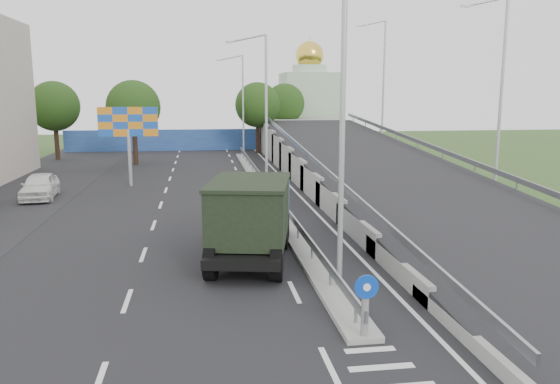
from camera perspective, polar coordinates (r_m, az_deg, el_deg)
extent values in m
cube|color=black|center=(31.35, -6.09, -1.59)|extent=(26.00, 90.00, 0.04)
cube|color=gray|center=(35.48, -1.50, 0.02)|extent=(1.00, 44.00, 0.20)
cube|color=gray|center=(38.56, 16.99, 3.77)|extent=(0.10, 50.00, 0.32)
cube|color=gray|center=(35.58, 2.97, 3.70)|extent=(0.10, 50.00, 0.32)
cube|color=gray|center=(35.37, -1.51, 1.05)|extent=(0.08, 44.00, 0.32)
cylinder|color=gray|center=(35.41, -1.51, 0.65)|extent=(0.09, 0.09, 0.60)
cylinder|color=black|center=(14.63, 8.86, -12.43)|extent=(0.20, 0.20, 1.20)
cylinder|color=#0C3FBF|center=(14.28, 9.04, -9.77)|extent=(0.64, 0.05, 0.64)
cylinder|color=white|center=(14.26, 9.07, -9.81)|extent=(0.20, 0.03, 0.20)
cylinder|color=#B2B5B7|center=(17.28, 6.52, 6.18)|extent=(0.18, 0.18, 10.00)
cylinder|color=#B2B5B7|center=(36.95, -1.44, 8.39)|extent=(0.18, 0.18, 10.00)
cylinder|color=#B2B5B7|center=(36.98, -3.40, 15.74)|extent=(2.57, 0.12, 0.66)
cube|color=#B2B5B7|center=(36.87, -5.32, 15.34)|extent=(0.50, 0.18, 0.12)
cylinder|color=#B2B5B7|center=(56.85, -3.87, 9.02)|extent=(0.18, 0.18, 10.00)
cylinder|color=#B2B5B7|center=(56.87, -5.17, 13.79)|extent=(2.57, 0.12, 0.66)
cube|color=#B2B5B7|center=(56.80, -6.41, 13.52)|extent=(0.50, 0.18, 0.12)
cube|color=#2A419A|center=(62.89, -8.18, 5.41)|extent=(30.00, 0.50, 2.40)
cube|color=#B2CCAD|center=(72.09, 3.05, 8.73)|extent=(7.00, 7.00, 9.00)
cylinder|color=#B2CCAD|center=(72.13, 3.09, 12.71)|extent=(4.40, 4.40, 1.00)
sphere|color=gold|center=(72.22, 3.11, 14.06)|extent=(3.60, 3.60, 3.60)
cone|color=gold|center=(72.38, 3.12, 15.64)|extent=(0.30, 0.30, 1.20)
cylinder|color=#B2B5B7|center=(39.23, -15.42, 3.44)|extent=(0.24, 0.24, 4.00)
cube|color=orange|center=(39.03, -15.60, 7.09)|extent=(4.00, 0.20, 2.00)
cylinder|color=black|center=(51.21, -14.91, 4.98)|extent=(0.44, 0.44, 4.00)
sphere|color=black|center=(51.03, -15.08, 8.56)|extent=(4.80, 4.80, 4.80)
cylinder|color=black|center=(59.15, -2.34, 5.98)|extent=(0.44, 0.44, 4.00)
sphere|color=black|center=(59.00, -2.36, 9.08)|extent=(4.80, 4.80, 4.80)
cylinder|color=black|center=(57.55, -22.31, 5.11)|extent=(0.44, 0.44, 4.00)
sphere|color=black|center=(57.40, -22.53, 8.29)|extent=(4.80, 4.80, 4.80)
cylinder|color=black|center=(66.59, 0.48, 6.47)|extent=(0.44, 0.44, 4.00)
sphere|color=black|center=(66.45, 0.49, 9.22)|extent=(4.80, 4.80, 4.80)
cylinder|color=black|center=(24.02, -5.03, -3.70)|extent=(0.65, 1.32, 1.26)
cylinder|color=black|center=(23.80, 0.45, -3.79)|extent=(0.65, 1.32, 1.26)
cylinder|color=black|center=(23.03, -5.41, -4.32)|extent=(0.65, 1.32, 1.26)
cylinder|color=black|center=(22.80, 0.31, -4.42)|extent=(0.65, 1.32, 1.26)
cylinder|color=black|center=(19.23, -7.23, -7.31)|extent=(0.65, 1.32, 1.26)
cylinder|color=black|center=(18.95, -0.34, -7.50)|extent=(0.65, 1.32, 1.26)
cube|color=black|center=(21.52, -2.94, -4.86)|extent=(4.02, 7.49, 0.34)
cube|color=navy|center=(23.88, -2.26, -0.52)|extent=(2.95, 2.33, 1.95)
cube|color=black|center=(24.65, -2.07, 1.05)|extent=(2.15, 0.51, 0.80)
cube|color=black|center=(25.08, -2.02, -2.80)|extent=(2.62, 0.70, 0.57)
cube|color=black|center=(20.56, -3.18, -1.96)|extent=(3.57, 4.82, 2.06)
cube|color=black|center=(20.36, -3.22, 1.04)|extent=(3.71, 4.96, 0.14)
imported|color=silver|center=(36.63, -23.81, 0.57)|extent=(2.31, 4.85, 1.60)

